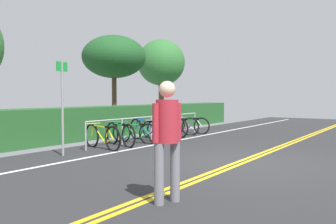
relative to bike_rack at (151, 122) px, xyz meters
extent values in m
cube|color=#2B2B2D|center=(-2.19, -4.27, -0.64)|extent=(34.97, 10.28, 0.05)
cube|color=gold|center=(-2.19, -4.35, -0.61)|extent=(31.47, 0.10, 0.00)
cube|color=gold|center=(-2.19, -4.19, -0.61)|extent=(31.47, 0.10, 0.00)
cube|color=white|center=(-2.19, -0.89, -0.61)|extent=(31.47, 0.12, 0.00)
cylinder|color=#9EA0A5|center=(-3.02, 0.00, -0.22)|extent=(0.05, 0.05, 0.80)
cylinder|color=#9EA0A5|center=(-1.51, 0.00, -0.22)|extent=(0.05, 0.05, 0.80)
cylinder|color=#9EA0A5|center=(0.00, 0.00, -0.22)|extent=(0.05, 0.05, 0.80)
cylinder|color=#9EA0A5|center=(1.51, 0.00, -0.22)|extent=(0.05, 0.05, 0.80)
cylinder|color=#9EA0A5|center=(3.02, 0.00, -0.22)|extent=(0.05, 0.05, 0.80)
cylinder|color=#9EA0A5|center=(0.00, 0.00, 0.18)|extent=(6.04, 0.04, 0.04)
torus|color=black|center=(-2.44, 0.38, -0.28)|extent=(0.20, 0.72, 0.73)
torus|color=black|center=(-2.65, -0.67, -0.28)|extent=(0.20, 0.72, 0.73)
cylinder|color=yellow|center=(-2.52, -0.02, -0.20)|extent=(0.16, 0.61, 0.50)
cylinder|color=yellow|center=(-2.53, -0.09, 0.02)|extent=(0.18, 0.72, 0.07)
cylinder|color=yellow|center=(-2.59, -0.37, -0.21)|extent=(0.07, 0.18, 0.45)
cylinder|color=yellow|center=(-2.61, -0.49, -0.35)|extent=(0.11, 0.39, 0.18)
cylinder|color=yellow|center=(-2.63, -0.56, -0.14)|extent=(0.09, 0.27, 0.31)
cylinder|color=yellow|center=(-2.45, 0.32, -0.12)|extent=(0.06, 0.15, 0.33)
cube|color=black|center=(-2.60, -0.44, 0.04)|extent=(0.12, 0.21, 0.05)
cylinder|color=yellow|center=(-2.46, 0.27, 0.09)|extent=(0.46, 0.12, 0.03)
torus|color=black|center=(-1.61, 0.32, -0.28)|extent=(0.27, 0.72, 0.73)
torus|color=black|center=(-1.90, -0.60, -0.28)|extent=(0.27, 0.72, 0.73)
cylinder|color=#198C38|center=(-1.72, -0.02, -0.19)|extent=(0.20, 0.54, 0.50)
cylinder|color=#198C38|center=(-1.74, -0.08, 0.03)|extent=(0.23, 0.64, 0.07)
cylinder|color=#198C38|center=(-1.82, -0.34, -0.21)|extent=(0.08, 0.16, 0.45)
cylinder|color=#198C38|center=(-1.85, -0.44, -0.35)|extent=(0.14, 0.35, 0.18)
cylinder|color=#198C38|center=(-1.87, -0.50, -0.13)|extent=(0.11, 0.24, 0.31)
cylinder|color=#198C38|center=(-1.63, 0.28, -0.11)|extent=(0.07, 0.14, 0.33)
cube|color=black|center=(-1.84, -0.40, 0.04)|extent=(0.14, 0.21, 0.05)
cylinder|color=#198C38|center=(-1.64, 0.23, 0.10)|extent=(0.45, 0.16, 0.03)
torus|color=black|center=(-1.11, 0.38, -0.30)|extent=(0.19, 0.68, 0.68)
torus|color=black|center=(-0.92, -0.58, -0.30)|extent=(0.19, 0.68, 0.68)
cylinder|color=#198C38|center=(-1.04, 0.02, -0.22)|extent=(0.15, 0.56, 0.46)
cylinder|color=#198C38|center=(-1.02, -0.04, -0.02)|extent=(0.17, 0.66, 0.07)
cylinder|color=#198C38|center=(-0.97, -0.31, -0.24)|extent=(0.07, 0.17, 0.42)
cylinder|color=#198C38|center=(-0.95, -0.41, -0.37)|extent=(0.11, 0.36, 0.17)
cylinder|color=#198C38|center=(-0.94, -0.47, -0.17)|extent=(0.08, 0.25, 0.29)
cylinder|color=#198C38|center=(-1.10, 0.33, -0.15)|extent=(0.06, 0.14, 0.31)
cube|color=black|center=(-0.96, -0.37, -0.01)|extent=(0.12, 0.21, 0.05)
cylinder|color=#198C38|center=(-1.09, 0.28, 0.04)|extent=(0.46, 0.12, 0.03)
torus|color=black|center=(-0.14, 0.57, -0.27)|extent=(0.28, 0.73, 0.75)
torus|color=black|center=(-0.47, -0.45, -0.27)|extent=(0.28, 0.73, 0.75)
cylinder|color=#1947B7|center=(-0.26, 0.19, -0.18)|extent=(0.22, 0.60, 0.51)
cylinder|color=#1947B7|center=(-0.28, 0.12, 0.04)|extent=(0.25, 0.71, 0.07)
cylinder|color=#1947B7|center=(-0.37, -0.16, -0.20)|extent=(0.09, 0.18, 0.46)
cylinder|color=#1947B7|center=(-0.41, -0.27, -0.35)|extent=(0.15, 0.38, 0.19)
cylinder|color=#1947B7|center=(-0.43, -0.34, -0.12)|extent=(0.11, 0.26, 0.32)
cylinder|color=#1947B7|center=(-0.16, 0.52, -0.10)|extent=(0.08, 0.15, 0.34)
cube|color=black|center=(-0.39, -0.22, 0.06)|extent=(0.14, 0.21, 0.05)
cylinder|color=#1947B7|center=(-0.17, 0.47, 0.11)|extent=(0.45, 0.17, 0.03)
torus|color=black|center=(0.39, 0.40, -0.31)|extent=(0.18, 0.67, 0.67)
torus|color=black|center=(0.19, -0.61, -0.31)|extent=(0.18, 0.67, 0.67)
cylinder|color=silver|center=(0.31, 0.02, -0.23)|extent=(0.15, 0.58, 0.46)
cylinder|color=silver|center=(0.30, -0.04, -0.03)|extent=(0.17, 0.69, 0.07)
cylinder|color=silver|center=(0.25, -0.32, -0.25)|extent=(0.07, 0.17, 0.41)
cylinder|color=silver|center=(0.23, -0.43, -0.38)|extent=(0.11, 0.37, 0.17)
cylinder|color=silver|center=(0.21, -0.50, -0.18)|extent=(0.08, 0.26, 0.28)
cylinder|color=silver|center=(0.38, 0.35, -0.16)|extent=(0.06, 0.14, 0.30)
cube|color=black|center=(0.24, -0.39, -0.02)|extent=(0.12, 0.21, 0.05)
cylinder|color=silver|center=(0.37, 0.30, 0.03)|extent=(0.46, 0.11, 0.03)
torus|color=black|center=(1.12, 0.53, -0.27)|extent=(0.09, 0.75, 0.75)
torus|color=black|center=(1.08, -0.50, -0.27)|extent=(0.09, 0.75, 0.75)
cylinder|color=purple|center=(1.10, 0.14, -0.18)|extent=(0.06, 0.59, 0.51)
cylinder|color=purple|center=(1.10, 0.08, 0.04)|extent=(0.06, 0.70, 0.07)
cylinder|color=purple|center=(1.09, -0.20, -0.20)|extent=(0.04, 0.17, 0.46)
cylinder|color=purple|center=(1.08, -0.32, -0.35)|extent=(0.05, 0.37, 0.19)
cylinder|color=purple|center=(1.08, -0.38, -0.12)|extent=(0.05, 0.25, 0.31)
cylinder|color=purple|center=(1.12, 0.48, -0.11)|extent=(0.04, 0.14, 0.34)
cube|color=black|center=(1.09, -0.27, 0.05)|extent=(0.09, 0.20, 0.05)
cylinder|color=purple|center=(1.11, 0.42, 0.11)|extent=(0.46, 0.05, 0.03)
torus|color=black|center=(1.63, 0.62, -0.29)|extent=(0.26, 0.70, 0.71)
torus|color=black|center=(1.94, -0.43, -0.29)|extent=(0.26, 0.70, 0.71)
cylinder|color=purple|center=(1.75, 0.23, -0.20)|extent=(0.21, 0.61, 0.49)
cylinder|color=purple|center=(1.77, 0.16, 0.01)|extent=(0.25, 0.72, 0.07)
cylinder|color=purple|center=(1.85, -0.13, -0.22)|extent=(0.08, 0.18, 0.44)
cylinder|color=purple|center=(1.89, -0.24, -0.36)|extent=(0.15, 0.39, 0.18)
cylinder|color=purple|center=(1.91, -0.31, -0.15)|extent=(0.11, 0.27, 0.30)
cylinder|color=purple|center=(1.65, 0.57, -0.13)|extent=(0.08, 0.15, 0.32)
cube|color=black|center=(1.87, -0.20, 0.02)|extent=(0.13, 0.21, 0.05)
cylinder|color=purple|center=(1.66, 0.51, 0.07)|extent=(0.45, 0.16, 0.03)
torus|color=black|center=(2.48, 0.52, -0.30)|extent=(0.14, 0.69, 0.69)
torus|color=black|center=(2.61, -0.56, -0.30)|extent=(0.14, 0.69, 0.69)
cylinder|color=white|center=(2.52, 0.11, -0.22)|extent=(0.11, 0.62, 0.47)
cylinder|color=white|center=(2.53, 0.04, -0.01)|extent=(0.12, 0.73, 0.07)
cylinder|color=white|center=(2.57, -0.25, -0.23)|extent=(0.06, 0.18, 0.42)
cylinder|color=white|center=(2.58, -0.37, -0.37)|extent=(0.08, 0.39, 0.18)
cylinder|color=white|center=(2.59, -0.44, -0.16)|extent=(0.07, 0.27, 0.29)
cylinder|color=white|center=(2.48, 0.46, -0.15)|extent=(0.05, 0.15, 0.31)
cube|color=black|center=(2.58, -0.32, 0.00)|extent=(0.10, 0.21, 0.05)
cylinder|color=white|center=(2.49, 0.41, 0.05)|extent=(0.46, 0.08, 0.03)
cylinder|color=slate|center=(-5.63, -4.67, -0.18)|extent=(0.14, 0.14, 0.86)
cylinder|color=slate|center=(-5.90, -4.58, -0.18)|extent=(0.14, 0.14, 0.86)
cylinder|color=#B22633|center=(-5.76, -4.63, 0.55)|extent=(0.32, 0.32, 0.61)
sphere|color=beige|center=(-5.76, -4.63, 1.00)|extent=(0.23, 0.23, 0.23)
cylinder|color=#B22633|center=(-5.57, -4.69, 0.53)|extent=(0.09, 0.09, 0.55)
cylinder|color=#B22633|center=(-5.95, -4.57, 0.53)|extent=(0.09, 0.09, 0.55)
cylinder|color=gray|center=(-3.97, -0.19, 0.60)|extent=(0.06, 0.06, 2.43)
cube|color=#198C33|center=(-3.97, -0.19, 1.64)|extent=(0.36, 0.07, 0.24)
cube|color=#235626|center=(1.50, 2.10, -0.05)|extent=(15.04, 1.17, 1.12)
cylinder|color=#473323|center=(1.45, 3.07, 0.57)|extent=(0.20, 0.20, 2.37)
ellipsoid|color=#1C4C21|center=(1.45, 3.07, 2.57)|extent=(2.71, 2.71, 1.81)
cylinder|color=brown|center=(6.57, 4.24, 0.50)|extent=(0.30, 0.30, 2.23)
ellipsoid|color=#2D6B30|center=(6.57, 4.24, 2.78)|extent=(2.66, 2.66, 2.58)
camera|label=1|loc=(-9.90, -7.47, 0.91)|focal=38.28mm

